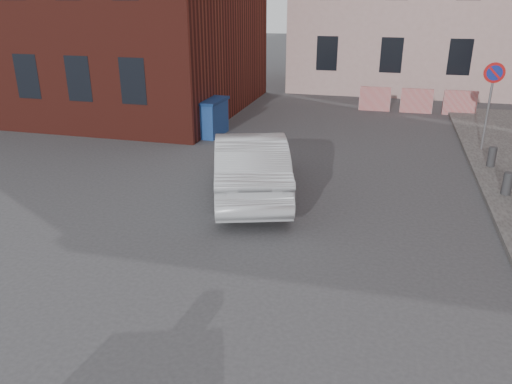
# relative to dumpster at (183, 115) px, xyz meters

# --- Properties ---
(ground) EXTENTS (120.00, 120.00, 0.00)m
(ground) POSITION_rel_dumpster_xyz_m (3.96, -9.46, -0.64)
(ground) COLOR #38383A
(ground) RESTS_ON ground
(far_building) EXTENTS (6.00, 6.00, 8.00)m
(far_building) POSITION_rel_dumpster_xyz_m (-16.04, 12.54, 3.36)
(far_building) COLOR maroon
(far_building) RESTS_ON ground
(no_parking_sign) EXTENTS (0.60, 0.09, 2.65)m
(no_parking_sign) POSITION_rel_dumpster_xyz_m (9.96, 0.02, 1.38)
(no_parking_sign) COLOR gray
(no_parking_sign) RESTS_ON sidewalk
(barriers) EXTENTS (4.70, 0.18, 1.00)m
(barriers) POSITION_rel_dumpster_xyz_m (8.16, 5.54, -0.14)
(barriers) COLOR red
(barriers) RESTS_ON ground
(dumpster) EXTENTS (3.10, 1.72, 1.27)m
(dumpster) POSITION_rel_dumpster_xyz_m (0.00, 0.00, 0.00)
(dumpster) COLOR #214B9E
(dumpster) RESTS_ON ground
(silver_car) EXTENTS (3.04, 4.99, 1.55)m
(silver_car) POSITION_rel_dumpster_xyz_m (3.91, -5.10, 0.14)
(silver_car) COLOR silver
(silver_car) RESTS_ON ground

